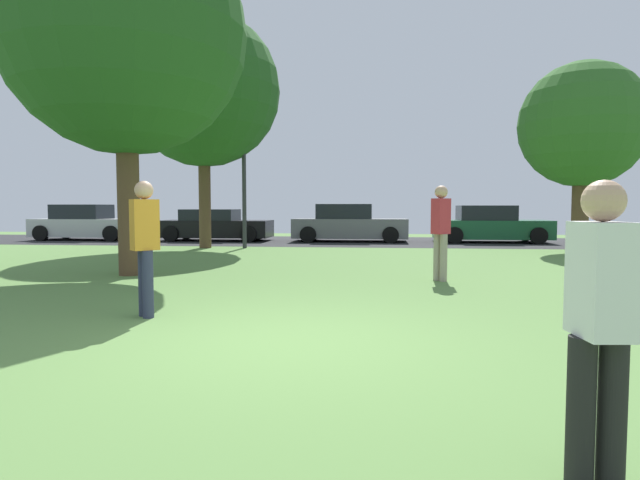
% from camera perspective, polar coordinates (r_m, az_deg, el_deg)
% --- Properties ---
extents(ground_plane, '(44.00, 44.00, 0.00)m').
position_cam_1_polar(ground_plane, '(5.69, -4.02, -10.88)').
color(ground_plane, '#5B8442').
extents(road_strip, '(44.00, 6.40, 0.01)m').
position_cam_1_polar(road_strip, '(21.48, 3.66, -0.15)').
color(road_strip, '#28282B').
rests_on(road_strip, ground_plane).
extents(oak_tree_center, '(4.91, 4.91, 7.38)m').
position_cam_1_polar(oak_tree_center, '(12.12, -20.27, 20.12)').
color(oak_tree_center, brown).
rests_on(oak_tree_center, ground_plane).
extents(birch_tree_lone, '(5.15, 5.15, 7.91)m').
position_cam_1_polar(birch_tree_lone, '(18.90, -12.44, 15.46)').
color(birch_tree_lone, brown).
rests_on(birch_tree_lone, ground_plane).
extents(maple_tree_far, '(3.92, 3.92, 5.96)m').
position_cam_1_polar(maple_tree_far, '(18.99, 26.41, 10.97)').
color(maple_tree_far, brown).
rests_on(maple_tree_far, ground_plane).
extents(person_thrower, '(0.38, 0.38, 1.82)m').
position_cam_1_polar(person_thrower, '(10.33, 12.85, 1.31)').
color(person_thrower, gray).
rests_on(person_thrower, ground_plane).
extents(person_catcher, '(0.38, 0.38, 1.75)m').
position_cam_1_polar(person_catcher, '(7.14, -18.31, -0.17)').
color(person_catcher, '#2D334C').
rests_on(person_catcher, ground_plane).
extents(person_walking, '(0.30, 0.34, 1.56)m').
position_cam_1_polar(person_walking, '(3.04, 27.85, -7.71)').
color(person_walking, black).
rests_on(person_walking, ground_plane).
extents(parked_car_silver, '(4.32, 2.00, 1.49)m').
position_cam_1_polar(parked_car_silver, '(24.49, -23.85, 1.59)').
color(parked_car_silver, '#B7B7BC').
rests_on(parked_car_silver, ground_plane).
extents(parked_car_black, '(4.55, 1.97, 1.30)m').
position_cam_1_polar(parked_car_black, '(22.33, -11.26, 1.49)').
color(parked_car_black, black).
rests_on(parked_car_black, ground_plane).
extents(parked_car_grey, '(4.56, 2.10, 1.51)m').
position_cam_1_polar(parked_car_grey, '(21.46, 3.13, 1.68)').
color(parked_car_grey, slate).
rests_on(parked_car_grey, ground_plane).
extents(parked_car_green, '(4.39, 2.08, 1.45)m').
position_cam_1_polar(parked_car_green, '(21.93, 17.80, 1.49)').
color(parked_car_green, '#195633').
rests_on(parked_car_green, ground_plane).
extents(street_lamp_post, '(0.14, 0.14, 4.50)m').
position_cam_1_polar(street_lamp_post, '(18.21, -8.16, 6.22)').
color(street_lamp_post, '#2D2D33').
rests_on(street_lamp_post, ground_plane).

